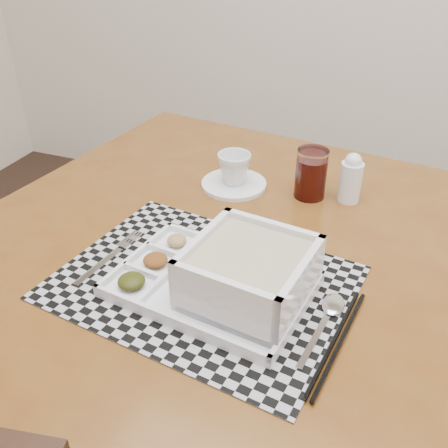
% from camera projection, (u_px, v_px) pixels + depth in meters
% --- Properties ---
extents(dining_table, '(1.24, 1.24, 0.83)m').
position_uv_depth(dining_table, '(237.00, 288.00, 0.98)').
color(dining_table, '#5B2E10').
rests_on(dining_table, ground).
extents(placemat, '(0.53, 0.43, 0.00)m').
position_uv_depth(placemat, '(203.00, 283.00, 0.86)').
color(placemat, '#9F9EA5').
rests_on(placemat, dining_table).
extents(serving_tray, '(0.35, 0.26, 0.10)m').
position_uv_depth(serving_tray, '(238.00, 277.00, 0.80)').
color(serving_tray, white).
rests_on(serving_tray, placemat).
extents(fork, '(0.04, 0.19, 0.00)m').
position_uv_depth(fork, '(110.00, 255.00, 0.92)').
color(fork, silver).
rests_on(fork, placemat).
extents(spoon, '(0.04, 0.18, 0.01)m').
position_uv_depth(spoon, '(331.00, 310.00, 0.80)').
color(spoon, silver).
rests_on(spoon, placemat).
extents(chopsticks, '(0.05, 0.24, 0.01)m').
position_uv_depth(chopsticks, '(337.00, 342.00, 0.74)').
color(chopsticks, black).
rests_on(chopsticks, placemat).
extents(saucer, '(0.15, 0.15, 0.01)m').
position_uv_depth(saucer, '(234.00, 184.00, 1.15)').
color(saucer, white).
rests_on(saucer, dining_table).
extents(cup, '(0.10, 0.10, 0.07)m').
position_uv_depth(cup, '(234.00, 168.00, 1.13)').
color(cup, white).
rests_on(cup, saucer).
extents(juice_glass, '(0.07, 0.07, 0.11)m').
position_uv_depth(juice_glass, '(311.00, 175.00, 1.09)').
color(juice_glass, white).
rests_on(juice_glass, dining_table).
extents(creamer_bottle, '(0.05, 0.05, 0.11)m').
position_uv_depth(creamer_bottle, '(351.00, 178.00, 1.07)').
color(creamer_bottle, white).
rests_on(creamer_bottle, dining_table).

